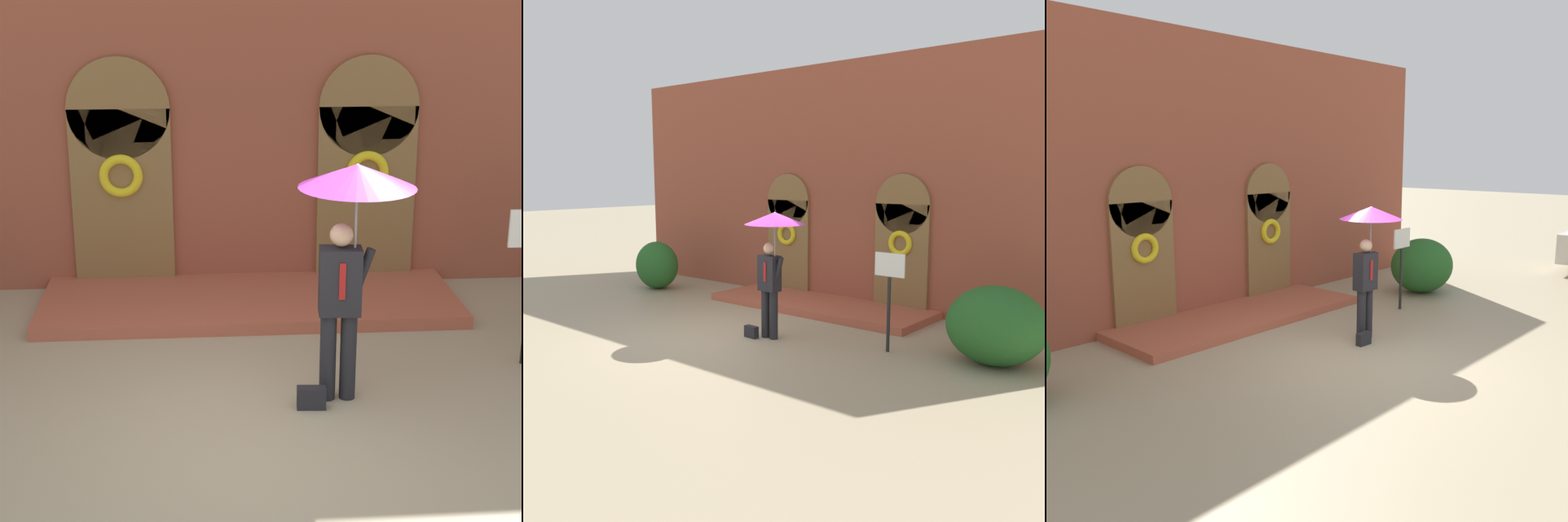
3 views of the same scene
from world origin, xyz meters
TOP-DOWN VIEW (x-y plane):
  - ground_plane at (0.00, 0.00)m, footprint 80.00×80.00m
  - building_facade at (-0.00, 4.15)m, footprint 14.00×2.30m
  - person_with_umbrella at (0.81, 0.53)m, footprint 1.10×1.10m
  - handbag at (0.43, 0.33)m, footprint 0.29×0.14m

SIDE VIEW (x-z plane):
  - ground_plane at x=0.00m, z-range 0.00..0.00m
  - handbag at x=0.43m, z-range 0.00..0.22m
  - person_with_umbrella at x=0.81m, z-range 0.73..3.09m
  - building_facade at x=0.00m, z-range -0.12..5.48m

